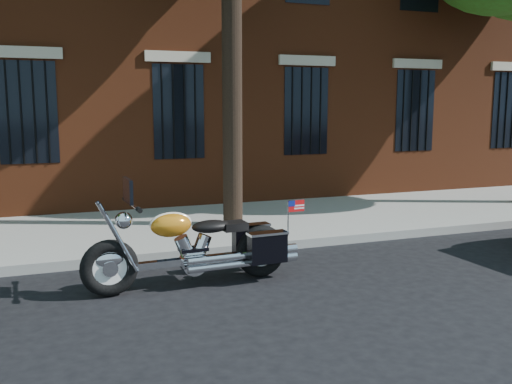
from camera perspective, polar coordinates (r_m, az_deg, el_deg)
name	(u,v)px	position (r m, az deg, el deg)	size (l,w,h in m)	color
ground	(264,278)	(7.90, 0.82, -8.61)	(120.00, 120.00, 0.00)	black
curb	(233,249)	(9.13, -2.33, -5.73)	(40.00, 0.16, 0.15)	gray
sidewalk	(202,226)	(10.89, -5.41, -3.39)	(40.00, 3.60, 0.15)	gray
motorcycle	(200,249)	(7.52, -5.61, -5.65)	(2.91, 0.89, 1.46)	black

